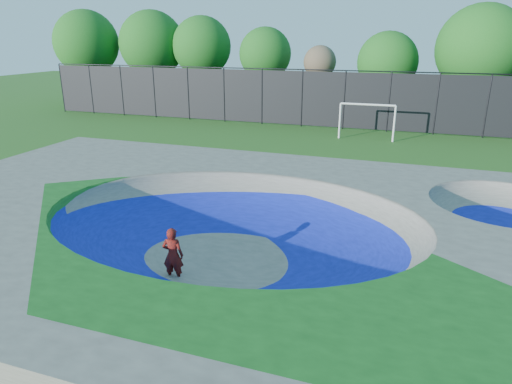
% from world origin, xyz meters
% --- Properties ---
extents(ground, '(120.00, 120.00, 0.00)m').
position_xyz_m(ground, '(0.00, 0.00, 0.00)').
color(ground, '#235217').
rests_on(ground, ground).
extents(skate_deck, '(22.00, 14.00, 1.50)m').
position_xyz_m(skate_deck, '(0.00, 0.00, 0.75)').
color(skate_deck, gray).
rests_on(skate_deck, ground).
extents(skater, '(0.62, 0.45, 1.55)m').
position_xyz_m(skater, '(-1.02, -1.67, 0.78)').
color(skater, '#B01A0E').
rests_on(skater, ground).
extents(skateboard, '(0.80, 0.34, 0.05)m').
position_xyz_m(skateboard, '(-1.02, -1.67, 0.03)').
color(skateboard, black).
rests_on(skateboard, ground).
extents(soccer_goal, '(3.45, 0.12, 2.28)m').
position_xyz_m(soccer_goal, '(1.91, 17.86, 1.59)').
color(soccer_goal, silver).
rests_on(soccer_goal, ground).
extents(fence, '(48.09, 0.09, 4.04)m').
position_xyz_m(fence, '(0.00, 21.00, 2.10)').
color(fence, black).
rests_on(fence, ground).
extents(treeline, '(54.03, 7.31, 8.54)m').
position_xyz_m(treeline, '(-1.83, 25.99, 5.24)').
color(treeline, '#422921').
rests_on(treeline, ground).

